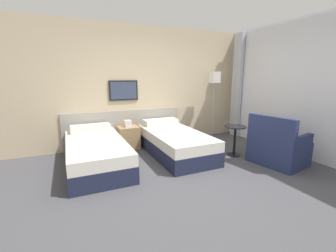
% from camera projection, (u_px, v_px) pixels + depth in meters
% --- Properties ---
extents(ground_plane, '(16.00, 16.00, 0.00)m').
position_uv_depth(ground_plane, '(187.00, 176.00, 3.64)').
color(ground_plane, '#47474C').
extents(wall_headboard, '(10.00, 0.10, 2.70)m').
position_uv_depth(wall_headboard, '(143.00, 89.00, 5.23)').
color(wall_headboard, '#C6B28E').
rests_on(wall_headboard, ground_plane).
extents(wall_window, '(0.21, 4.59, 2.70)m').
position_uv_depth(wall_window, '(308.00, 89.00, 4.29)').
color(wall_window, white).
rests_on(wall_window, ground_plane).
extents(bed_near_door, '(0.97, 2.01, 0.60)m').
position_uv_depth(bed_near_door, '(96.00, 152.00, 4.02)').
color(bed_near_door, '#1E233D').
rests_on(bed_near_door, ground_plane).
extents(bed_near_window, '(0.97, 2.01, 0.60)m').
position_uv_depth(bed_near_window, '(174.00, 142.00, 4.65)').
color(bed_near_window, '#1E233D').
rests_on(bed_near_window, ground_plane).
extents(nightstand, '(0.44, 0.42, 0.64)m').
position_uv_depth(nightstand, '(128.00, 137.00, 4.99)').
color(nightstand, '#9E7A51').
rests_on(nightstand, ground_plane).
extents(floor_lamp, '(0.24, 0.24, 1.69)m').
position_uv_depth(floor_lamp, '(214.00, 84.00, 5.52)').
color(floor_lamp, '#9E9993').
rests_on(floor_lamp, ground_plane).
extents(side_table, '(0.43, 0.43, 0.61)m').
position_uv_depth(side_table, '(235.00, 135.00, 4.52)').
color(side_table, black).
rests_on(side_table, ground_plane).
extents(armchair, '(0.87, 0.98, 0.92)m').
position_uv_depth(armchair, '(277.00, 149.00, 4.10)').
color(armchair, navy).
rests_on(armchair, ground_plane).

